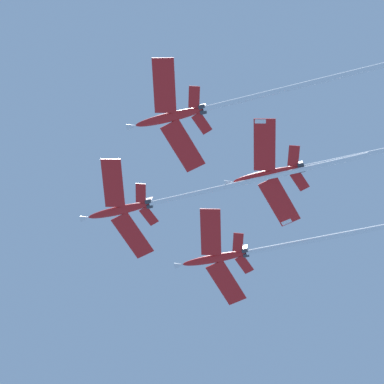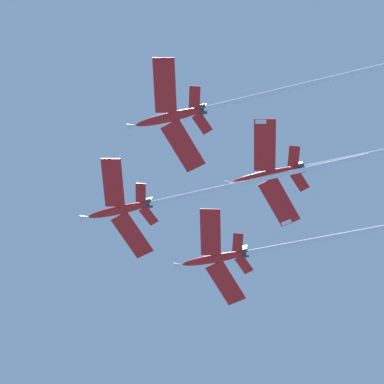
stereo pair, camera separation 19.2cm
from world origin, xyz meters
name	(u,v)px [view 2 (the right image)]	position (x,y,z in m)	size (l,w,h in m)	color
jet_lead	(163,200)	(24.14, -7.31, 106.88)	(29.33, 45.79, 9.34)	red
jet_left_wing	(221,105)	(4.88, -13.55, 104.14)	(28.33, 44.82, 9.50)	red
jet_right_wing	(269,249)	(28.70, -27.16, 104.43)	(28.71, 45.88, 8.86)	red
jet_slot	(318,165)	(11.60, -31.38, 103.45)	(29.35, 46.92, 9.91)	red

